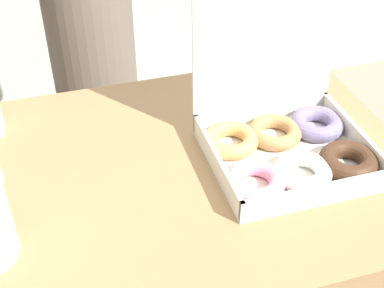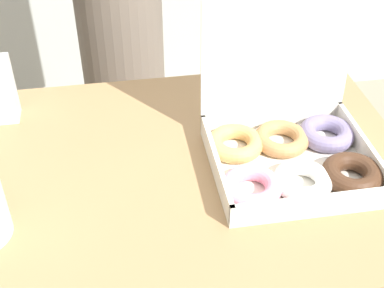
% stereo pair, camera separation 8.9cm
% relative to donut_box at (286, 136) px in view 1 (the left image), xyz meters
% --- Properties ---
extents(donut_box, '(0.31, 0.26, 0.29)m').
position_rel_donut_box_xyz_m(donut_box, '(0.00, 0.00, 0.00)').
color(donut_box, silver).
rests_on(donut_box, table).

